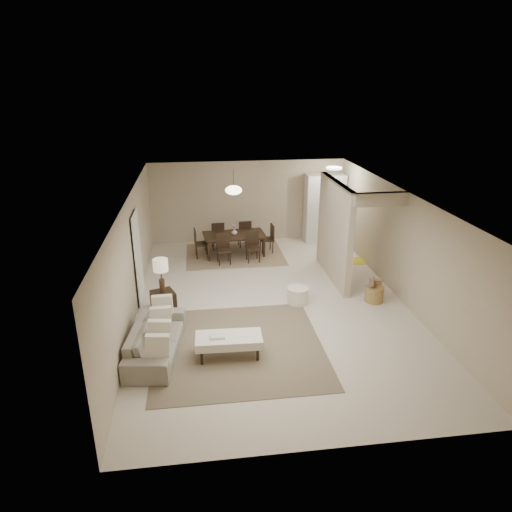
{
  "coord_description": "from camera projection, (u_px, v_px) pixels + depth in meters",
  "views": [
    {
      "loc": [
        -1.57,
        -9.25,
        4.78
      ],
      "look_at": [
        -0.31,
        0.3,
        1.05
      ],
      "focal_mm": 32.0,
      "sensor_mm": 36.0,
      "label": 1
    }
  ],
  "objects": [
    {
      "name": "side_table",
      "position": [
        164.0,
        303.0,
        9.9
      ],
      "size": [
        0.6,
        0.6,
        0.51
      ],
      "primitive_type": "cube",
      "rotation": [
        0.0,
        0.0,
        0.36
      ],
      "color": "black",
      "rests_on": "floor"
    },
    {
      "name": "round_pouf",
      "position": [
        298.0,
        295.0,
        10.38
      ],
      "size": [
        0.49,
        0.49,
        0.38
      ],
      "primitive_type": "cylinder",
      "color": "silver",
      "rests_on": "floor"
    },
    {
      "name": "dining_table",
      "position": [
        235.0,
        245.0,
        13.22
      ],
      "size": [
        1.84,
        1.13,
        0.62
      ],
      "primitive_type": "imported",
      "rotation": [
        0.0,
        0.0,
        0.08
      ],
      "color": "black",
      "rests_on": "dining_rug"
    },
    {
      "name": "dining_rug",
      "position": [
        235.0,
        254.0,
        13.33
      ],
      "size": [
        2.8,
        2.1,
        0.01
      ],
      "primitive_type": "cube",
      "color": "#765F49",
      "rests_on": "floor"
    },
    {
      "name": "ceiling",
      "position": [
        272.0,
        196.0,
        9.57
      ],
      "size": [
        9.0,
        9.0,
        0.0
      ],
      "primitive_type": "plane",
      "rotation": [
        3.14,
        0.0,
        0.0
      ],
      "color": "white",
      "rests_on": "back_wall"
    },
    {
      "name": "pendant_light",
      "position": [
        234.0,
        190.0,
        12.64
      ],
      "size": [
        0.46,
        0.46,
        0.71
      ],
      "color": "#4A331F",
      "rests_on": "ceiling"
    },
    {
      "name": "flush_light",
      "position": [
        334.0,
        168.0,
        12.82
      ],
      "size": [
        0.44,
        0.44,
        0.05
      ],
      "primitive_type": "cylinder",
      "color": "white",
      "rests_on": "ceiling"
    },
    {
      "name": "dining_chairs",
      "position": [
        234.0,
        241.0,
        13.18
      ],
      "size": [
        2.31,
        1.75,
        0.85
      ],
      "color": "black",
      "rests_on": "dining_rug"
    },
    {
      "name": "living_rug",
      "position": [
        238.0,
        347.0,
        8.73
      ],
      "size": [
        3.2,
        3.2,
        0.01
      ],
      "primitive_type": "cube",
      "color": "brown",
      "rests_on": "floor"
    },
    {
      "name": "partition",
      "position": [
        334.0,
        231.0,
        11.4
      ],
      "size": [
        0.15,
        2.5,
        2.5
      ],
      "primitive_type": "cube",
      "color": "tan",
      "rests_on": "floor"
    },
    {
      "name": "sofa",
      "position": [
        156.0,
        339.0,
        8.43
      ],
      "size": [
        2.15,
        1.07,
        0.6
      ],
      "primitive_type": "imported",
      "rotation": [
        0.0,
        0.0,
        1.44
      ],
      "color": "gray",
      "rests_on": "floor"
    },
    {
      "name": "wicker_basket",
      "position": [
        374.0,
        294.0,
        10.47
      ],
      "size": [
        0.44,
        0.44,
        0.36
      ],
      "primitive_type": "cylinder",
      "rotation": [
        0.0,
        0.0,
        0.03
      ],
      "color": "brown",
      "rests_on": "floor"
    },
    {
      "name": "right_wall",
      "position": [
        401.0,
        246.0,
        10.39
      ],
      "size": [
        0.0,
        9.0,
        9.0
      ],
      "primitive_type": "plane",
      "rotation": [
        1.57,
        0.0,
        -1.57
      ],
      "color": "tan",
      "rests_on": "floor"
    },
    {
      "name": "floor",
      "position": [
        271.0,
        303.0,
        10.47
      ],
      "size": [
        9.0,
        9.0,
        0.0
      ],
      "primitive_type": "plane",
      "color": "beige",
      "rests_on": "ground"
    },
    {
      "name": "pantry_cabinet",
      "position": [
        324.0,
        208.0,
        14.22
      ],
      "size": [
        1.2,
        0.55,
        2.1
      ],
      "primitive_type": "cube",
      "color": "silver",
      "rests_on": "floor"
    },
    {
      "name": "left_wall",
      "position": [
        132.0,
        258.0,
        9.65
      ],
      "size": [
        0.0,
        9.0,
        9.0
      ],
      "primitive_type": "plane",
      "rotation": [
        1.57,
        0.0,
        1.57
      ],
      "color": "tan",
      "rests_on": "floor"
    },
    {
      "name": "doorway",
      "position": [
        137.0,
        258.0,
        10.29
      ],
      "size": [
        0.04,
        0.9,
        2.04
      ],
      "primitive_type": "cube",
      "color": "black",
      "rests_on": "floor"
    },
    {
      "name": "vase",
      "position": [
        234.0,
        232.0,
        13.08
      ],
      "size": [
        0.19,
        0.19,
        0.17
      ],
      "primitive_type": "imported",
      "rotation": [
        0.0,
        0.0,
        0.17
      ],
      "color": "silver",
      "rests_on": "dining_table"
    },
    {
      "name": "back_wall",
      "position": [
        248.0,
        201.0,
        14.18
      ],
      "size": [
        6.0,
        0.0,
        6.0
      ],
      "primitive_type": "plane",
      "rotation": [
        1.57,
        0.0,
        0.0
      ],
      "color": "tan",
      "rests_on": "floor"
    },
    {
      "name": "ottoman_bench",
      "position": [
        229.0,
        340.0,
        8.3
      ],
      "size": [
        1.23,
        0.6,
        0.43
      ],
      "rotation": [
        0.0,
        0.0,
        -0.03
      ],
      "color": "silver",
      "rests_on": "living_rug"
    },
    {
      "name": "yellow_mat",
      "position": [
        347.0,
        261.0,
        12.86
      ],
      "size": [
        0.95,
        0.62,
        0.01
      ],
      "primitive_type": "cube",
      "rotation": [
        0.0,
        0.0,
        -0.07
      ],
      "color": "yellow",
      "rests_on": "floor"
    },
    {
      "name": "table_lamp",
      "position": [
        161.0,
        268.0,
        9.6
      ],
      "size": [
        0.32,
        0.32,
        0.76
      ],
      "color": "#4A331F",
      "rests_on": "side_table"
    }
  ]
}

